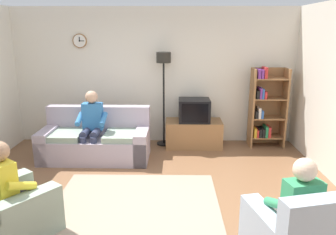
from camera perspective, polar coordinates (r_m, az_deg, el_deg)
ground_plane at (r=4.62m, az=-3.92°, el=-14.32°), size 12.00×12.00×0.00m
back_wall_assembly at (r=6.75m, az=-2.29°, el=7.17°), size 6.20×0.17×2.70m
couch at (r=6.09m, az=-12.34°, el=-4.06°), size 1.91×0.91×0.90m
tv_stand at (r=6.59m, az=4.44°, el=-2.77°), size 1.10×0.56×0.52m
tv at (r=6.44m, az=4.54°, el=1.25°), size 0.60×0.49×0.44m
bookshelf at (r=6.76m, az=16.44°, el=1.63°), size 0.68×0.36×1.58m
floor_lamp at (r=6.42m, az=-0.76°, el=7.68°), size 0.28×0.28×1.85m
armchair_near_window at (r=4.21m, az=-26.08°, el=-14.52°), size 1.17×1.18×0.90m
area_rug at (r=4.62m, az=-5.43°, el=-14.30°), size 2.20×1.70×0.01m
person_on_couch at (r=5.88m, az=-13.07°, el=-0.84°), size 0.51×0.54×1.24m
person_in_left_armchair at (r=4.11m, az=-25.46°, el=-10.28°), size 0.62×0.64×1.12m
person_in_right_armchair at (r=3.54m, az=21.14°, el=-13.87°), size 0.57×0.59×1.12m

